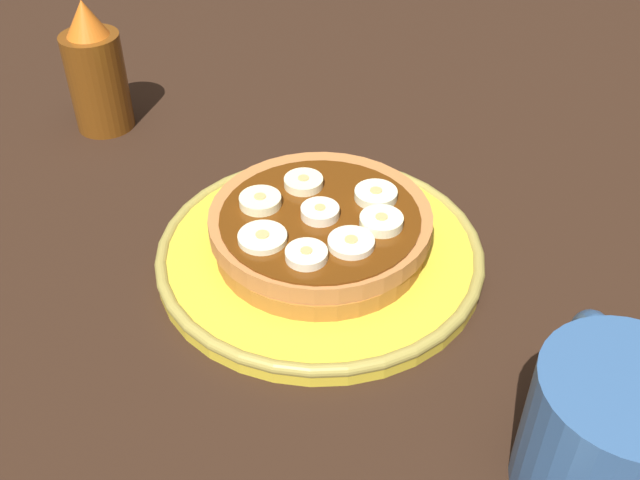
{
  "coord_description": "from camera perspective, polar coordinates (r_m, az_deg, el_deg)",
  "views": [
    {
      "loc": [
        -40.85,
        -2.04,
        35.66
      ],
      "look_at": [
        0.0,
        0.0,
        2.02
      ],
      "focal_mm": 41.54,
      "sensor_mm": 36.0,
      "label": 1
    }
  ],
  "objects": [
    {
      "name": "banana_slice_1",
      "position": [
        0.48,
        -1.05,
        -1.2
      ],
      "size": [
        2.79,
        2.79,
        0.86
      ],
      "color": "#F5EAC4",
      "rests_on": "pancake_stack"
    },
    {
      "name": "syrup_bottle",
      "position": [
        0.7,
        -16.86,
        12.2
      ],
      "size": [
        5.21,
        5.21,
        12.02
      ],
      "color": "brown",
      "rests_on": "ground_plane"
    },
    {
      "name": "banana_slice_7",
      "position": [
        0.51,
        4.74,
        1.38
      ],
      "size": [
        3.01,
        3.01,
        0.95
      ],
      "color": "#F7F4C0",
      "rests_on": "pancake_stack"
    },
    {
      "name": "banana_slice_5",
      "position": [
        0.5,
        -4.45,
        0.12
      ],
      "size": [
        3.32,
        3.32,
        0.7
      ],
      "color": "#F6F1C2",
      "rests_on": "pancake_stack"
    },
    {
      "name": "ground_plane",
      "position": [
        0.55,
        -0.0,
        -2.82
      ],
      "size": [
        140.0,
        140.0,
        3.0
      ],
      "primitive_type": "cube",
      "color": "black"
    },
    {
      "name": "pancake_stack",
      "position": [
        0.53,
        0.15,
        0.68
      ],
      "size": [
        16.46,
        16.14,
        2.91
      ],
      "color": "#AC6926",
      "rests_on": "plate"
    },
    {
      "name": "coffee_mug",
      "position": [
        0.41,
        21.49,
        -13.46
      ],
      "size": [
        12.36,
        8.95,
        8.5
      ],
      "color": "#33598C",
      "rests_on": "ground_plane"
    },
    {
      "name": "plate",
      "position": [
        0.54,
        -0.0,
        -0.98
      ],
      "size": [
        23.67,
        23.67,
        1.55
      ],
      "color": "yellow",
      "rests_on": "ground_plane"
    },
    {
      "name": "banana_slice_2",
      "position": [
        0.54,
        -1.28,
        4.42
      ],
      "size": [
        2.88,
        2.88,
        0.89
      ],
      "color": "#F4E8B4",
      "rests_on": "pancake_stack"
    },
    {
      "name": "banana_slice_3",
      "position": [
        0.53,
        4.32,
        3.45
      ],
      "size": [
        3.08,
        3.08,
        0.9
      ],
      "color": "#EDEFC3",
      "rests_on": "pancake_stack"
    },
    {
      "name": "banana_slice_0",
      "position": [
        0.52,
        0.33,
        2.35
      ],
      "size": [
        2.7,
        2.7,
        0.95
      ],
      "color": "#F1E4C2",
      "rests_on": "pancake_stack"
    },
    {
      "name": "banana_slice_6",
      "position": [
        0.53,
        -4.62,
        2.96
      ],
      "size": [
        3.0,
        3.0,
        0.93
      ],
      "color": "#F6EFB6",
      "rests_on": "pancake_stack"
    },
    {
      "name": "banana_slice_4",
      "position": [
        0.49,
        2.41,
        -0.27
      ],
      "size": [
        3.14,
        3.14,
        0.73
      ],
      "color": "#F1E4C0",
      "rests_on": "pancake_stack"
    }
  ]
}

